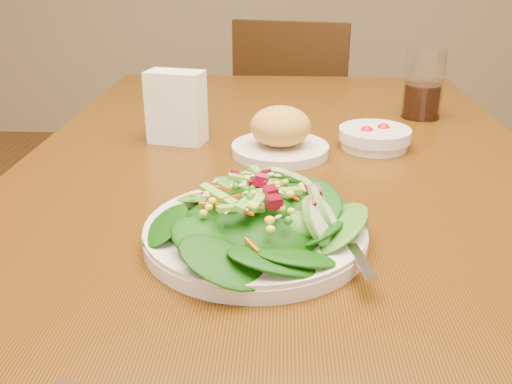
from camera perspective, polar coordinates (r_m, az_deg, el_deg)
dining_table at (r=1.01m, az=2.63°, el=-2.47°), size 0.90×1.40×0.75m
chair_far at (r=2.09m, az=3.89°, el=5.87°), size 0.48×0.48×0.87m
salad_plate at (r=0.70m, az=0.71°, el=-2.91°), size 0.28×0.28×0.08m
bread_plate at (r=1.00m, az=2.44°, el=5.70°), size 0.17×0.17×0.09m
tomato_bowl at (r=1.06m, az=11.76°, el=5.35°), size 0.13×0.13×0.04m
drinking_glass at (r=1.27m, az=16.36°, el=9.86°), size 0.08×0.08×0.14m
napkin_holder at (r=1.06m, az=-7.98°, el=8.58°), size 0.11×0.08×0.13m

